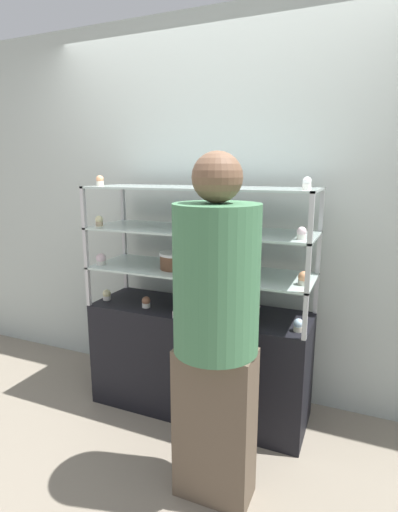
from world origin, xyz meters
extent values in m
plane|color=gray|center=(0.00, 0.00, 0.00)|extent=(20.00, 20.00, 0.00)
cube|color=#A8B2AD|center=(0.00, 0.38, 1.30)|extent=(8.00, 0.05, 2.60)
cube|color=black|center=(0.00, 0.00, 0.35)|extent=(1.42, 0.46, 0.71)
cube|color=#B7B7BC|center=(-0.70, 0.22, 0.84)|extent=(0.02, 0.02, 0.26)
cube|color=#B7B7BC|center=(0.70, 0.22, 0.84)|extent=(0.02, 0.02, 0.26)
cube|color=#B7B7BC|center=(-0.70, -0.22, 0.84)|extent=(0.02, 0.02, 0.26)
cube|color=#B7B7BC|center=(0.70, -0.22, 0.84)|extent=(0.02, 0.02, 0.26)
cube|color=#B2C6C1|center=(0.00, 0.00, 0.96)|extent=(1.42, 0.46, 0.01)
cube|color=#B7B7BC|center=(-0.70, 0.22, 1.09)|extent=(0.02, 0.02, 0.26)
cube|color=#B7B7BC|center=(0.70, 0.22, 1.09)|extent=(0.02, 0.02, 0.26)
cube|color=#B7B7BC|center=(-0.70, -0.22, 1.09)|extent=(0.02, 0.02, 0.26)
cube|color=#B7B7BC|center=(0.70, -0.22, 1.09)|extent=(0.02, 0.02, 0.26)
cube|color=#B2C6C1|center=(0.00, 0.00, 1.22)|extent=(1.42, 0.46, 0.01)
cube|color=#B7B7BC|center=(-0.70, 0.22, 1.35)|extent=(0.02, 0.02, 0.26)
cube|color=#B7B7BC|center=(0.70, 0.22, 1.35)|extent=(0.02, 0.02, 0.26)
cube|color=#B7B7BC|center=(-0.70, -0.22, 1.35)|extent=(0.02, 0.02, 0.26)
cube|color=#B7B7BC|center=(0.70, -0.22, 1.35)|extent=(0.02, 0.02, 0.26)
cube|color=#B2C6C1|center=(0.00, 0.00, 1.48)|extent=(1.42, 0.46, 0.01)
cylinder|color=brown|center=(-0.15, -0.02, 1.01)|extent=(0.20, 0.20, 0.09)
cylinder|color=white|center=(-0.15, -0.02, 1.06)|extent=(0.21, 0.21, 0.02)
cube|color=#DBBC84|center=(0.26, -0.03, 0.73)|extent=(0.25, 0.17, 0.05)
cube|color=silver|center=(0.26, -0.03, 0.76)|extent=(0.25, 0.17, 0.01)
cylinder|color=white|center=(-0.66, -0.08, 0.72)|extent=(0.05, 0.05, 0.03)
sphere|color=#F4EAB2|center=(-0.66, -0.08, 0.75)|extent=(0.06, 0.06, 0.06)
cylinder|color=white|center=(-0.33, -0.11, 0.72)|extent=(0.05, 0.05, 0.03)
sphere|color=#8C5B42|center=(-0.33, -0.11, 0.75)|extent=(0.06, 0.06, 0.06)
cylinder|color=#CCB28C|center=(0.01, -0.04, 0.72)|extent=(0.05, 0.05, 0.03)
sphere|color=silver|center=(0.01, -0.04, 0.75)|extent=(0.06, 0.06, 0.06)
cylinder|color=beige|center=(0.65, -0.11, 0.72)|extent=(0.05, 0.05, 0.03)
sphere|color=silver|center=(0.65, -0.11, 0.75)|extent=(0.06, 0.06, 0.06)
cube|color=white|center=(-0.06, -0.21, 0.73)|extent=(0.04, 0.00, 0.04)
cylinder|color=white|center=(-0.66, -0.12, 0.98)|extent=(0.06, 0.06, 0.03)
sphere|color=silver|center=(-0.66, -0.12, 1.01)|extent=(0.06, 0.06, 0.06)
cylinder|color=white|center=(0.21, -0.08, 0.98)|extent=(0.06, 0.06, 0.03)
sphere|color=#E5996B|center=(0.21, -0.08, 1.01)|extent=(0.06, 0.06, 0.06)
cylinder|color=beige|center=(0.66, -0.07, 0.98)|extent=(0.06, 0.06, 0.03)
sphere|color=#E5996B|center=(0.66, -0.07, 1.01)|extent=(0.06, 0.06, 0.06)
cube|color=white|center=(0.00, -0.21, 0.99)|extent=(0.04, 0.00, 0.04)
cylinder|color=#CCB28C|center=(-0.66, -0.12, 1.24)|extent=(0.05, 0.05, 0.03)
sphere|color=#F4EAB2|center=(-0.66, -0.12, 1.27)|extent=(0.05, 0.05, 0.05)
cylinder|color=white|center=(0.00, -0.09, 1.24)|extent=(0.05, 0.05, 0.03)
sphere|color=#8C5B42|center=(0.00, -0.09, 1.27)|extent=(0.05, 0.05, 0.05)
cylinder|color=white|center=(0.64, -0.12, 1.24)|extent=(0.05, 0.05, 0.03)
sphere|color=silver|center=(0.64, -0.12, 1.27)|extent=(0.05, 0.05, 0.05)
cube|color=white|center=(0.10, -0.21, 1.24)|extent=(0.04, 0.00, 0.04)
cylinder|color=beige|center=(-0.65, -0.10, 1.50)|extent=(0.04, 0.04, 0.03)
sphere|color=#E5996B|center=(-0.65, -0.10, 1.52)|extent=(0.05, 0.05, 0.05)
cylinder|color=beige|center=(0.01, -0.04, 1.50)|extent=(0.04, 0.04, 0.03)
sphere|color=white|center=(0.01, -0.04, 1.52)|extent=(0.05, 0.05, 0.05)
cylinder|color=white|center=(0.64, -0.05, 1.50)|extent=(0.04, 0.04, 0.03)
sphere|color=white|center=(0.64, -0.05, 1.52)|extent=(0.05, 0.05, 0.05)
cube|color=white|center=(0.25, -0.21, 1.50)|extent=(0.04, 0.00, 0.04)
cube|color=brown|center=(0.36, -0.64, 0.39)|extent=(0.37, 0.20, 0.77)
cylinder|color=#3F724C|center=(0.36, -0.64, 1.11)|extent=(0.39, 0.39, 0.67)
sphere|color=brown|center=(0.36, -0.64, 1.55)|extent=(0.22, 0.22, 0.22)
camera|label=1|loc=(0.96, -2.24, 1.59)|focal=28.00mm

